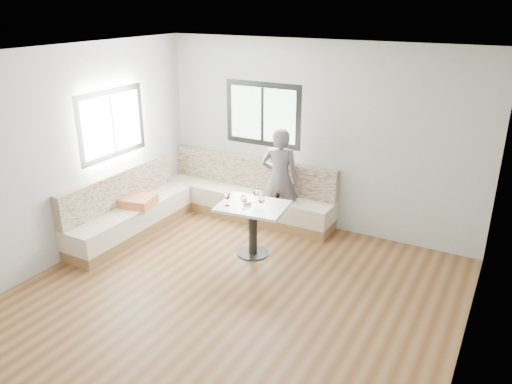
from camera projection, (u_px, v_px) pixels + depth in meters
room at (225, 186)px, 5.44m from camera, size 5.01×5.01×2.81m
banquette at (197, 204)px, 7.78m from camera, size 2.90×2.80×0.95m
table at (253, 218)px, 6.75m from camera, size 0.98×0.80×0.74m
person at (280, 179)px, 7.50m from camera, size 0.65×0.51×1.58m
olive_ramekin at (247, 202)px, 6.71m from camera, size 0.11×0.11×0.05m
wine_glass_a at (227, 196)px, 6.60m from camera, size 0.09×0.09×0.21m
wine_glass_b at (244, 199)px, 6.50m from camera, size 0.09×0.09×0.21m
wine_glass_c at (262, 200)px, 6.47m from camera, size 0.09×0.09×0.21m
wine_glass_d at (256, 193)px, 6.71m from camera, size 0.09×0.09×0.21m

